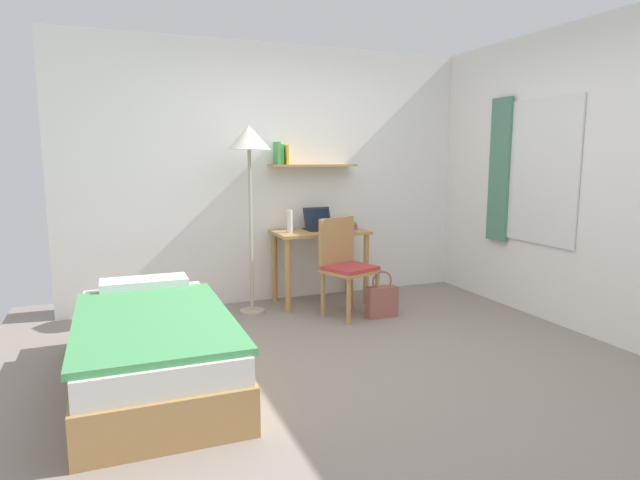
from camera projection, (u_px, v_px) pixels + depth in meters
name	position (u px, v px, depth m)	size (l,w,h in m)	color
ground_plane	(368.00, 365.00, 3.88)	(5.28, 5.28, 0.00)	gray
wall_back	(282.00, 174.00, 5.54)	(4.40, 0.27, 2.60)	white
wall_right	(588.00, 179.00, 4.45)	(0.10, 4.40, 2.60)	white
bed	(153.00, 346.00, 3.58)	(0.95, 1.94, 0.54)	#B2844C
desk	(320.00, 246.00, 5.46)	(0.92, 0.55, 0.75)	#B2844C
desk_chair	(345.00, 263.00, 5.04)	(0.56, 0.54, 0.92)	#B2844C
standing_lamp	(249.00, 148.00, 4.95)	(0.40, 0.40, 1.77)	#B2A893
laptop	(319.00, 224.00, 5.51)	(0.29, 0.24, 0.22)	black
water_bottle	(290.00, 221.00, 5.28)	(0.06, 0.06, 0.22)	silver
book_stack	(345.00, 225.00, 5.56)	(0.21, 0.26, 0.08)	purple
handbag	(382.00, 301.00, 5.02)	(0.29, 0.11, 0.44)	#99564C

